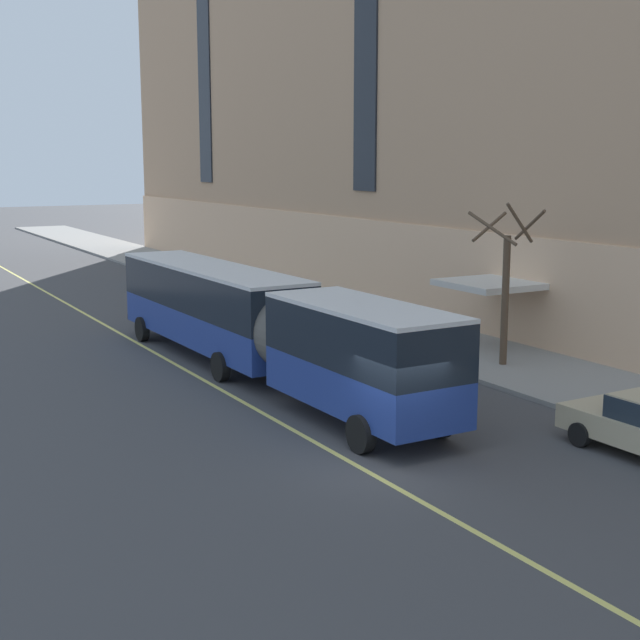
% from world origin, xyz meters
% --- Properties ---
extents(ground_plane, '(260.00, 260.00, 0.00)m').
position_xyz_m(ground_plane, '(0.00, 0.00, 0.00)').
color(ground_plane, '#424244').
extents(sidewalk, '(5.34, 160.00, 0.15)m').
position_xyz_m(sidewalk, '(9.52, 3.00, 0.07)').
color(sidewalk, gray).
rests_on(sidewalk, ground).
extents(city_bus, '(3.08, 19.92, 3.46)m').
position_xyz_m(city_bus, '(0.77, 9.38, 2.02)').
color(city_bus, navy).
rests_on(city_bus, ground).
extents(parked_car_silver_0, '(2.06, 4.64, 1.56)m').
position_xyz_m(parked_car_silver_0, '(5.62, 33.43, 0.78)').
color(parked_car_silver_0, '#B7B7BC').
rests_on(parked_car_silver_0, ground).
extents(parked_car_silver_1, '(2.13, 4.69, 1.56)m').
position_xyz_m(parked_car_silver_1, '(5.65, 16.72, 0.78)').
color(parked_car_silver_1, '#B7B7BC').
rests_on(parked_car_silver_1, ground).
extents(parked_car_green_3, '(2.02, 4.67, 1.56)m').
position_xyz_m(parked_car_green_3, '(5.55, 24.67, 0.78)').
color(parked_car_green_3, '#23603D').
rests_on(parked_car_green_3, ground).
extents(parked_car_white_5, '(2.05, 4.80, 1.56)m').
position_xyz_m(parked_car_white_5, '(5.79, 10.17, 0.78)').
color(parked_car_white_5, silver).
rests_on(parked_car_white_5, ground).
extents(street_tree_mid_block, '(2.34, 2.25, 5.76)m').
position_xyz_m(street_tree_mid_block, '(9.03, 6.37, 3.12)').
color(street_tree_mid_block, brown).
rests_on(street_tree_mid_block, sidewalk).
extents(lane_centerline, '(0.16, 140.00, 0.01)m').
position_xyz_m(lane_centerline, '(-0.93, 3.00, 0.00)').
color(lane_centerline, '#E0D66B').
rests_on(lane_centerline, ground).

